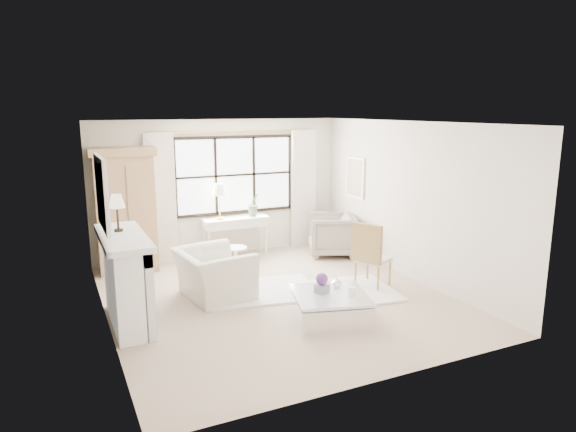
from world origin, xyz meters
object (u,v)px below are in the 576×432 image
coffee_table (330,307)px  console_table (236,237)px  armoire (125,209)px  club_armchair (214,274)px

coffee_table → console_table: bearing=108.0°
armoire → console_table: 2.19m
armoire → club_armchair: (1.00, -1.97, -0.76)m
armoire → console_table: bearing=3.2°
console_table → club_armchair: size_ratio=1.12×
console_table → coffee_table: bearing=-88.3°
console_table → coffee_table: console_table is taller
club_armchair → coffee_table: club_armchair is taller
armoire → coffee_table: armoire is taller
armoire → console_table: size_ratio=1.72×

